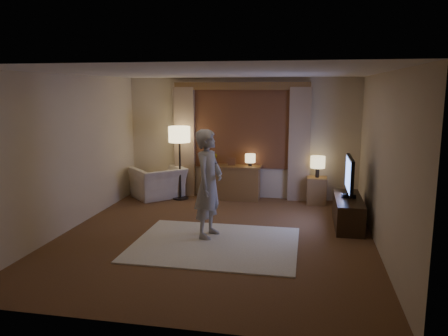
% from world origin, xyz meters
% --- Properties ---
extents(room, '(5.04, 5.54, 2.64)m').
position_xyz_m(room, '(0.00, 0.50, 1.33)').
color(room, brown).
rests_on(room, ground).
extents(rug, '(2.50, 2.00, 0.02)m').
position_xyz_m(rug, '(0.08, -0.34, 0.01)').
color(rug, '#EFE8C9').
rests_on(rug, floor).
extents(sideboard, '(1.20, 0.40, 0.70)m').
position_xyz_m(sideboard, '(-0.17, 2.50, 0.35)').
color(sideboard, brown).
rests_on(sideboard, floor).
extents(picture_frame, '(0.16, 0.02, 0.20)m').
position_xyz_m(picture_frame, '(-0.17, 2.50, 0.80)').
color(picture_frame, brown).
rests_on(picture_frame, sideboard).
extents(plant, '(0.17, 0.13, 0.30)m').
position_xyz_m(plant, '(-0.57, 2.50, 0.85)').
color(plant, '#999999').
rests_on(plant, sideboard).
extents(table_lamp_sideboard, '(0.22, 0.22, 0.30)m').
position_xyz_m(table_lamp_sideboard, '(0.23, 2.50, 0.90)').
color(table_lamp_sideboard, black).
rests_on(table_lamp_sideboard, sideboard).
extents(floor_lamp, '(0.46, 0.46, 1.58)m').
position_xyz_m(floor_lamp, '(-1.27, 2.30, 1.32)').
color(floor_lamp, black).
rests_on(floor_lamp, floor).
extents(armchair, '(1.37, 1.37, 0.67)m').
position_xyz_m(armchair, '(-1.77, 2.33, 0.34)').
color(armchair, beige).
rests_on(armchair, floor).
extents(side_table, '(0.40, 0.40, 0.56)m').
position_xyz_m(side_table, '(1.64, 2.45, 0.28)').
color(side_table, brown).
rests_on(side_table, floor).
extents(table_lamp_side, '(0.30, 0.30, 0.44)m').
position_xyz_m(table_lamp_side, '(1.64, 2.45, 0.87)').
color(table_lamp_side, black).
rests_on(table_lamp_side, side_table).
extents(tv_stand, '(0.45, 1.40, 0.50)m').
position_xyz_m(tv_stand, '(2.15, 1.04, 0.25)').
color(tv_stand, black).
rests_on(tv_stand, floor).
extents(tv, '(0.24, 0.99, 0.71)m').
position_xyz_m(tv, '(2.15, 1.04, 0.89)').
color(tv, black).
rests_on(tv, tv_stand).
extents(person, '(0.53, 0.70, 1.73)m').
position_xyz_m(person, '(-0.10, -0.01, 0.88)').
color(person, gray).
rests_on(person, rug).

